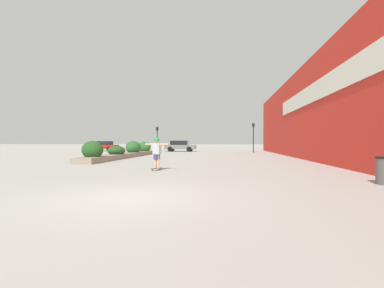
{
  "coord_description": "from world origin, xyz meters",
  "views": [
    {
      "loc": [
        2.33,
        -6.74,
        1.31
      ],
      "look_at": [
        -0.41,
        17.81,
        1.12
      ],
      "focal_mm": 28.0,
      "sensor_mm": 36.0,
      "label": 1
    }
  ],
  "objects": [
    {
      "name": "traffic_light_right",
      "position": [
        5.69,
        29.83,
        2.42
      ],
      "size": [
        0.28,
        0.3,
        3.56
      ],
      "color": "black",
      "rests_on": "ground_plane"
    },
    {
      "name": "car_center_left",
      "position": [
        -15.13,
        34.06,
        0.73
      ],
      "size": [
        4.56,
        1.88,
        1.39
      ],
      "rotation": [
        0.0,
        0.0,
        1.57
      ],
      "color": "maroon",
      "rests_on": "ground_plane"
    },
    {
      "name": "building_wall_right",
      "position": [
        8.31,
        15.79,
        3.5
      ],
      "size": [
        0.67,
        46.5,
        6.98
      ],
      "color": "red",
      "rests_on": "ground_plane"
    },
    {
      "name": "skateboarder",
      "position": [
        -0.78,
        6.61,
        0.95
      ],
      "size": [
        1.24,
        0.62,
        1.42
      ],
      "rotation": [
        0.0,
        0.0,
        -0.43
      ],
      "color": "tan",
      "rests_on": "skateboard"
    },
    {
      "name": "car_center_right",
      "position": [
        16.68,
        34.4,
        0.8
      ],
      "size": [
        4.35,
        2.0,
        1.49
      ],
      "rotation": [
        0.0,
        0.0,
        1.57
      ],
      "color": "black",
      "rests_on": "ground_plane"
    },
    {
      "name": "traffic_light_left",
      "position": [
        -6.05,
        29.49,
        2.18
      ],
      "size": [
        0.28,
        0.3,
        3.16
      ],
      "color": "black",
      "rests_on": "ground_plane"
    },
    {
      "name": "planter_box",
      "position": [
        -5.92,
        17.29,
        0.47
      ],
      "size": [
        1.47,
        15.35,
        1.38
      ],
      "color": "gray",
      "rests_on": "ground_plane"
    },
    {
      "name": "skateboard",
      "position": [
        -0.78,
        6.61,
        0.07
      ],
      "size": [
        0.46,
        0.73,
        0.1
      ],
      "rotation": [
        0.0,
        0.0,
        -0.43
      ],
      "color": "black",
      "rests_on": "ground_plane"
    },
    {
      "name": "ground_plane",
      "position": [
        0.0,
        0.0,
        0.0
      ],
      "size": [
        300.0,
        300.0,
        0.0
      ],
      "primitive_type": "plane",
      "color": "#A3A099"
    },
    {
      "name": "car_leftmost",
      "position": [
        -3.73,
        33.15,
        0.77
      ],
      "size": [
        4.08,
        1.99,
        1.45
      ],
      "rotation": [
        0.0,
        0.0,
        -1.57
      ],
      "color": "slate",
      "rests_on": "ground_plane"
    }
  ]
}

